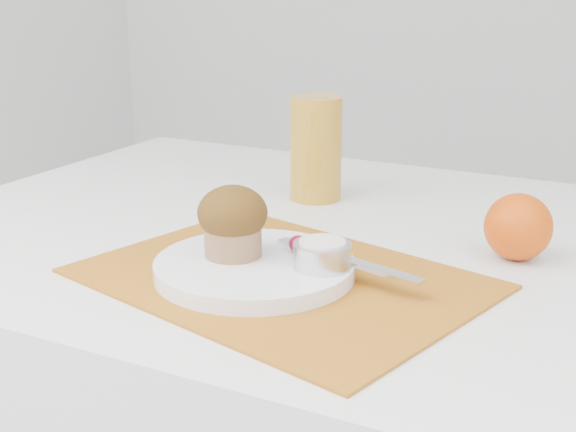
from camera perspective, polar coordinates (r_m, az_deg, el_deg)
The scene contains 10 objects.
placemat at distance 0.88m, azimuth -0.50°, elevation -4.47°, with size 0.42×0.31×0.00m, color #B06618.
plate at distance 0.88m, azimuth -2.40°, elevation -3.71°, with size 0.22×0.22×0.02m, color white.
ramekin at distance 0.85m, azimuth 2.45°, elevation -2.81°, with size 0.06×0.06×0.03m, color silver.
cream at distance 0.85m, azimuth 2.46°, elevation -1.95°, with size 0.05×0.05×0.01m, color white.
raspberry_near at distance 0.90m, azimuth 0.72°, elevation -1.99°, with size 0.02×0.02×0.02m, color #570218.
raspberry_far at distance 0.90m, azimuth 1.12°, elevation -2.00°, with size 0.02×0.02×0.02m, color #550215.
butter_knife at distance 0.87m, azimuth 4.18°, elevation -3.16°, with size 0.19×0.02×0.00m, color silver.
orange at distance 0.97m, azimuth 16.05°, elevation -0.74°, with size 0.08×0.08×0.08m, color #E75108.
juice_glass at distance 1.17m, azimuth 2.00°, elevation 4.82°, with size 0.08×0.08×0.15m, color gold.
muffin at distance 0.88m, azimuth -3.96°, elevation -0.33°, with size 0.08×0.08×0.08m.
Camera 1 is at (0.36, -0.84, 1.08)m, focal length 50.00 mm.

